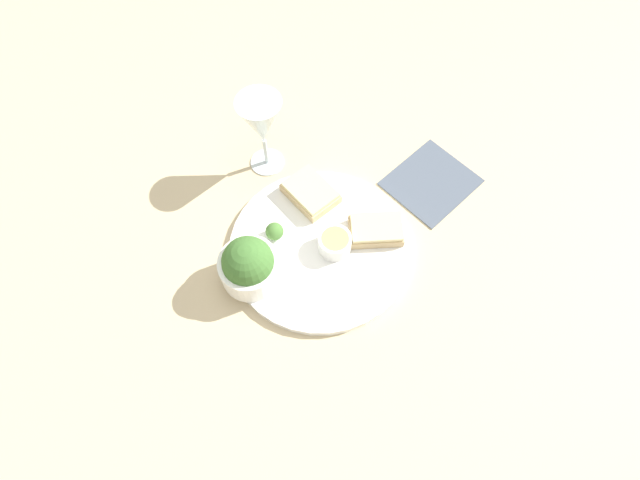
% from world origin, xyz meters
% --- Properties ---
extents(ground_plane, '(4.00, 4.00, 0.00)m').
position_xyz_m(ground_plane, '(0.00, 0.00, 0.00)').
color(ground_plane, '#C6B289').
extents(dinner_plate, '(0.31, 0.31, 0.01)m').
position_xyz_m(dinner_plate, '(0.00, 0.00, 0.01)').
color(dinner_plate, white).
rests_on(dinner_plate, ground_plane).
extents(salad_bowl, '(0.10, 0.10, 0.09)m').
position_xyz_m(salad_bowl, '(0.07, 0.10, 0.05)').
color(salad_bowl, white).
rests_on(salad_bowl, dinner_plate).
extents(sauce_ramekin, '(0.06, 0.06, 0.03)m').
position_xyz_m(sauce_ramekin, '(-0.02, -0.01, 0.03)').
color(sauce_ramekin, white).
rests_on(sauce_ramekin, dinner_plate).
extents(cheese_toast_near, '(0.11, 0.10, 0.03)m').
position_xyz_m(cheese_toast_near, '(0.06, -0.08, 0.03)').
color(cheese_toast_near, '#D1B27F').
rests_on(cheese_toast_near, dinner_plate).
extents(cheese_toast_far, '(0.11, 0.10, 0.03)m').
position_xyz_m(cheese_toast_far, '(-0.07, -0.07, 0.03)').
color(cheese_toast_far, '#D1B27F').
rests_on(cheese_toast_far, dinner_plate).
extents(wine_glass, '(0.08, 0.08, 0.16)m').
position_xyz_m(wine_glass, '(0.18, -0.12, 0.11)').
color(wine_glass, silver).
rests_on(wine_glass, ground_plane).
extents(garnish, '(0.03, 0.03, 0.03)m').
position_xyz_m(garnish, '(0.08, 0.02, 0.03)').
color(garnish, '#477533').
rests_on(garnish, dinner_plate).
extents(napkin, '(0.18, 0.19, 0.01)m').
position_xyz_m(napkin, '(-0.12, -0.22, 0.00)').
color(napkin, '#4C5666').
rests_on(napkin, ground_plane).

